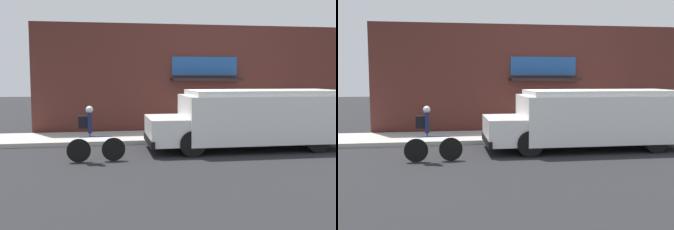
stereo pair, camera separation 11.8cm
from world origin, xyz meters
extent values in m
plane|color=#232326|center=(0.00, 0.00, 0.00)|extent=(70.00, 70.00, 0.00)
cube|color=#ADAAA3|center=(0.00, 1.31, 0.08)|extent=(28.00, 2.61, 0.16)
cube|color=#4C231E|center=(0.00, 2.82, 2.36)|extent=(14.46, 0.18, 4.73)
cube|color=#1E4C93|center=(0.14, 2.71, 2.93)|extent=(2.92, 0.05, 0.82)
cube|color=black|center=(0.14, 2.37, 2.35)|extent=(3.06, 0.71, 0.10)
cube|color=white|center=(1.17, -1.35, 1.07)|extent=(5.55, 2.35, 1.57)
cube|color=white|center=(-2.22, -1.36, 0.72)|extent=(1.23, 2.16, 0.86)
cube|color=white|center=(1.17, -1.35, 1.94)|extent=(5.11, 2.16, 0.17)
cube|color=black|center=(-2.79, -1.36, 0.39)|extent=(0.12, 2.29, 0.24)
cube|color=red|center=(-0.36, 0.07, 1.15)|extent=(0.02, 0.44, 0.44)
cylinder|color=black|center=(-1.55, -0.34, 0.41)|extent=(0.82, 0.26, 0.82)
cylinder|color=black|center=(-1.54, -2.36, 0.41)|extent=(0.82, 0.26, 0.82)
cylinder|color=black|center=(2.65, -0.33, 0.41)|extent=(0.82, 0.26, 0.82)
cylinder|color=black|center=(2.65, -2.36, 0.41)|extent=(0.82, 0.26, 0.82)
cylinder|color=black|center=(-3.98, -2.58, 0.35)|extent=(0.69, 0.07, 0.69)
cylinder|color=black|center=(-4.99, -2.63, 0.35)|extent=(0.69, 0.07, 0.69)
cylinder|color=#234793|center=(-4.49, -2.61, 0.74)|extent=(0.96, 0.08, 0.04)
cylinder|color=#234793|center=(-4.66, -2.62, 0.80)|extent=(0.04, 0.04, 0.12)
cube|color=navy|center=(-4.66, -2.62, 1.15)|extent=(0.13, 0.21, 0.57)
sphere|color=white|center=(-4.66, -2.62, 1.54)|extent=(0.21, 0.21, 0.21)
cube|color=black|center=(-4.85, -2.63, 1.18)|extent=(0.27, 0.15, 0.36)
camera|label=1|loc=(-4.22, -14.15, 2.52)|focal=42.00mm
camera|label=2|loc=(-4.10, -14.16, 2.52)|focal=42.00mm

